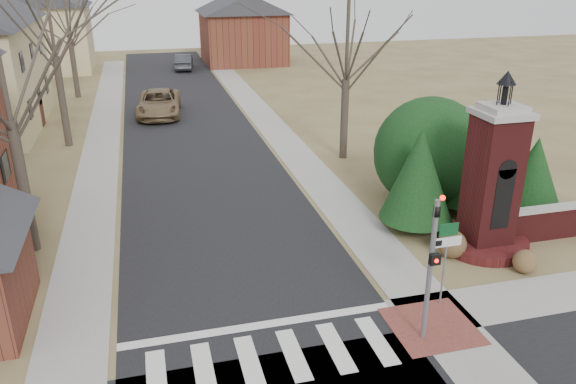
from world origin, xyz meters
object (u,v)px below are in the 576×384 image
object	(u,v)px
traffic_signal_pole	(432,257)
sign_post	(446,248)
distant_car	(184,62)
brick_gate_monument	(490,193)
pickup_truck	(159,103)

from	to	relation	value
traffic_signal_pole	sign_post	xyz separation A→B (m)	(1.29, 1.41, -0.64)
sign_post	distant_car	distance (m)	43.46
sign_post	brick_gate_monument	xyz separation A→B (m)	(3.41, 3.01, 0.22)
brick_gate_monument	distant_car	distance (m)	40.96
traffic_signal_pole	sign_post	world-z (taller)	traffic_signal_pole
traffic_signal_pole	pickup_truck	size ratio (longest dim) A/B	0.74
sign_post	distant_car	size ratio (longest dim) A/B	0.61
pickup_truck	distant_car	xyz separation A→B (m)	(3.20, 17.54, -0.10)
pickup_truck	brick_gate_monument	bearing A→B (deg)	-59.60
distant_car	pickup_truck	bearing A→B (deg)	87.22
traffic_signal_pole	pickup_truck	distance (m)	27.83
brick_gate_monument	distant_car	size ratio (longest dim) A/B	1.45
brick_gate_monument	distant_car	world-z (taller)	brick_gate_monument
sign_post	traffic_signal_pole	bearing A→B (deg)	-132.43
brick_gate_monument	sign_post	bearing A→B (deg)	-138.58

